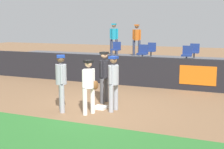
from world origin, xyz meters
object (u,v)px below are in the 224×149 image
(seat_front_right, at_px, (187,54))
(seat_front_center, at_px, (143,52))
(seat_back_left, at_px, (116,48))
(spectator_capped, at_px, (114,37))
(player_umpire, at_px, (104,73))
(seat_back_right, at_px, (194,51))
(player_coach_visitor, at_px, (113,80))
(first_base, at_px, (100,107))
(player_runner_visitor, at_px, (61,79))
(spectator_hooded, at_px, (137,38))
(player_fielder_home, at_px, (89,83))
(seat_back_center, at_px, (151,49))

(seat_front_right, xyz_separation_m, seat_front_center, (-2.15, 0.00, 0.00))
(seat_front_right, distance_m, seat_back_left, 4.67)
(seat_front_center, xyz_separation_m, spectator_capped, (-2.73, 2.86, 0.62))
(player_umpire, height_order, seat_back_right, player_umpire)
(seat_back_left, bearing_deg, seat_front_right, -22.69)
(player_umpire, distance_m, seat_back_left, 6.96)
(player_coach_visitor, xyz_separation_m, spectator_capped, (-3.52, 8.54, 1.01))
(player_umpire, height_order, spectator_capped, spectator_capped)
(first_base, distance_m, player_runner_visitor, 1.62)
(spectator_hooded, bearing_deg, player_coach_visitor, 100.29)
(player_fielder_home, relative_size, spectator_hooded, 0.92)
(seat_back_left, bearing_deg, first_base, -71.73)
(player_runner_visitor, bearing_deg, seat_back_left, 153.37)
(player_runner_visitor, bearing_deg, seat_back_right, 123.51)
(player_umpire, bearing_deg, first_base, 18.87)
(player_fielder_home, xyz_separation_m, player_umpire, (-0.17, 1.51, 0.08))
(player_coach_visitor, bearing_deg, first_base, -91.88)
(player_fielder_home, height_order, seat_back_right, seat_back_right)
(spectator_hooded, bearing_deg, seat_front_center, 110.86)
(player_umpire, xyz_separation_m, seat_back_right, (2.17, 6.59, 0.36))
(player_fielder_home, height_order, seat_back_center, seat_back_center)
(seat_front_right, height_order, spectator_hooded, spectator_hooded)
(player_fielder_home, bearing_deg, spectator_hooded, -145.52)
(seat_back_center, distance_m, spectator_capped, 2.93)
(player_fielder_home, bearing_deg, player_umpire, -148.49)
(player_fielder_home, relative_size, seat_front_center, 2.01)
(player_umpire, xyz_separation_m, spectator_capped, (-2.80, 7.65, 0.99))
(player_runner_visitor, xyz_separation_m, seat_back_right, (2.95, 8.17, 0.36))
(player_fielder_home, xyz_separation_m, seat_front_center, (-0.23, 6.30, 0.44))
(player_umpire, relative_size, spectator_hooded, 0.99)
(player_fielder_home, distance_m, seat_back_right, 8.35)
(player_runner_visitor, distance_m, player_coach_visitor, 1.66)
(spectator_capped, bearing_deg, player_umpire, 103.15)
(seat_back_right, bearing_deg, first_base, -104.74)
(seat_front_right, bearing_deg, seat_front_center, 179.99)
(spectator_capped, bearing_deg, first_base, 102.68)
(player_coach_visitor, relative_size, seat_back_right, 2.11)
(player_fielder_home, bearing_deg, first_base, -159.13)
(player_runner_visitor, xyz_separation_m, seat_back_left, (-1.44, 8.17, 0.36))
(player_coach_visitor, distance_m, player_umpire, 1.14)
(seat_front_right, relative_size, spectator_capped, 0.45)
(seat_back_center, bearing_deg, player_runner_visitor, -94.51)
(player_fielder_home, height_order, player_coach_visitor, player_coach_visitor)
(seat_back_left, relative_size, spectator_hooded, 0.46)
(seat_front_center, distance_m, seat_back_right, 2.87)
(player_runner_visitor, distance_m, spectator_hooded, 9.25)
(player_umpire, relative_size, seat_back_left, 2.16)
(seat_front_center, relative_size, spectator_capped, 0.45)
(first_base, distance_m, seat_back_right, 7.78)
(spectator_hooded, bearing_deg, spectator_capped, -5.02)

